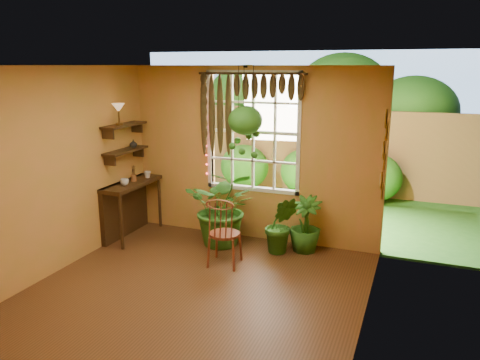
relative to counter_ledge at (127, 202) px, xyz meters
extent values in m
plane|color=#573119|center=(1.91, -1.60, -0.55)|extent=(4.50, 4.50, 0.00)
plane|color=silver|center=(1.91, -1.60, 2.15)|extent=(4.50, 4.50, 0.00)
plane|color=#CE8346|center=(1.91, 0.65, 0.80)|extent=(4.00, 0.00, 4.00)
plane|color=#CE8346|center=(-0.09, -1.60, 0.80)|extent=(0.00, 4.50, 4.50)
plane|color=#CE8346|center=(3.91, -1.60, 0.80)|extent=(0.00, 4.50, 4.50)
cube|color=white|center=(1.91, 0.68, 1.15)|extent=(1.52, 0.10, 1.86)
cube|color=white|center=(1.91, 0.71, 1.15)|extent=(1.38, 0.01, 1.78)
cylinder|color=#34200E|center=(1.91, 0.57, 2.03)|extent=(1.70, 0.04, 0.04)
cube|color=#34200E|center=(0.11, 0.00, 0.32)|extent=(0.40, 1.20, 0.06)
cube|color=#34200E|center=(-0.05, 0.00, -0.10)|extent=(0.08, 1.18, 0.90)
cylinder|color=#34200E|center=(0.27, -0.55, -0.12)|extent=(0.05, 0.05, 0.86)
cylinder|color=#34200E|center=(0.27, 0.55, -0.12)|extent=(0.05, 0.05, 0.86)
cube|color=#34200E|center=(0.03, 0.00, 0.85)|extent=(0.25, 0.90, 0.04)
cube|color=#34200E|center=(0.03, 0.00, 1.25)|extent=(0.25, 0.90, 0.04)
cube|color=#22601B|center=(1.91, 5.65, -0.57)|extent=(14.00, 10.00, 0.04)
cube|color=#9C714A|center=(1.91, 3.85, 0.35)|extent=(12.00, 0.10, 1.80)
plane|color=#8AAFE8|center=(1.91, 7.45, 1.00)|extent=(12.00, 0.00, 12.00)
cylinder|color=maroon|center=(1.92, -0.49, -0.11)|extent=(0.46, 0.46, 0.04)
torus|color=maroon|center=(1.94, -0.68, 0.37)|extent=(0.40, 0.08, 0.40)
imported|color=#225215|center=(1.63, 0.18, 0.05)|extent=(1.27, 1.16, 1.21)
imported|color=#225215|center=(2.53, 0.18, -0.12)|extent=(0.57, 0.51, 0.87)
imported|color=#225215|center=(2.84, 0.38, -0.13)|extent=(0.55, 0.55, 0.84)
ellipsoid|color=black|center=(1.93, 0.27, 1.30)|extent=(0.30, 0.30, 0.18)
ellipsoid|color=#225215|center=(1.93, 0.27, 1.37)|extent=(0.50, 0.50, 0.43)
imported|color=silver|center=(0.13, -0.21, 0.40)|extent=(0.15, 0.15, 0.10)
imported|color=beige|center=(0.19, 0.34, 0.40)|extent=(0.14, 0.14, 0.11)
cylinder|color=brown|center=(0.11, 0.06, 0.40)|extent=(0.09, 0.09, 0.11)
imported|color=#B2AD99|center=(0.04, 0.21, 0.93)|extent=(0.16, 0.16, 0.13)
cylinder|color=brown|center=(0.05, -0.14, 1.28)|extent=(0.11, 0.11, 0.03)
cylinder|color=brown|center=(0.05, -0.14, 1.39)|extent=(0.03, 0.03, 0.20)
cone|color=slate|center=(0.05, -0.14, 1.53)|extent=(0.20, 0.20, 0.13)
camera|label=1|loc=(4.33, -6.06, 2.15)|focal=35.00mm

